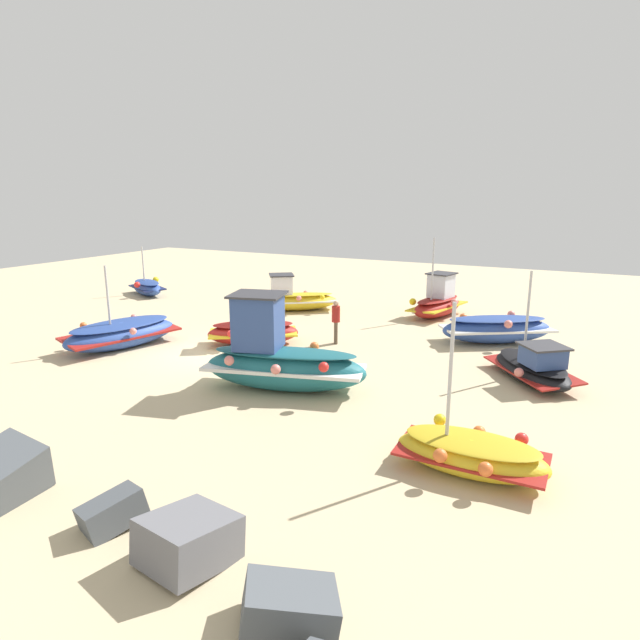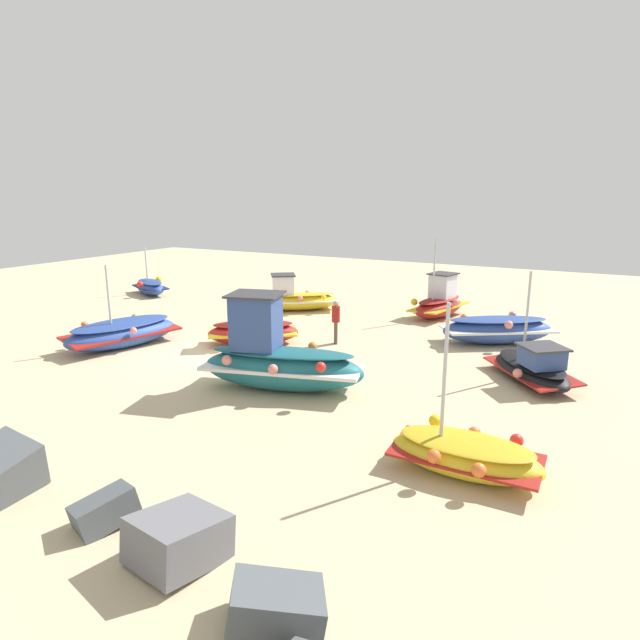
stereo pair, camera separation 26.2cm
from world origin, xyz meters
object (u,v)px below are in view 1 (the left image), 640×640
at_px(fishing_boat_0, 295,299).
at_px(fishing_boat_5, 533,367).
at_px(fishing_boat_6, 497,328).
at_px(fishing_boat_8, 122,333).
at_px(fishing_boat_1, 280,360).
at_px(fishing_boat_2, 147,287).
at_px(person_walking, 336,319).
at_px(fishing_boat_7, 252,330).
at_px(fishing_boat_4, 471,454).
at_px(fishing_boat_3, 438,302).

distance_m(fishing_boat_0, fishing_boat_5, 12.95).
distance_m(fishing_boat_6, fishing_boat_8, 14.45).
height_order(fishing_boat_1, fishing_boat_2, fishing_boat_1).
bearing_deg(fishing_boat_1, fishing_boat_6, -135.96).
xyz_separation_m(fishing_boat_8, person_walking, (-7.02, -4.16, 0.46)).
relative_size(fishing_boat_1, fishing_boat_7, 1.42).
bearing_deg(fishing_boat_5, fishing_boat_2, -142.70).
bearing_deg(person_walking, fishing_boat_6, -178.47).
bearing_deg(fishing_boat_2, fishing_boat_7, -0.95).
bearing_deg(fishing_boat_2, fishing_boat_4, -3.19).
relative_size(fishing_boat_5, fishing_boat_7, 0.99).
bearing_deg(fishing_boat_0, fishing_boat_1, 81.65).
distance_m(fishing_boat_1, fishing_boat_5, 7.85).
height_order(fishing_boat_5, fishing_boat_8, fishing_boat_5).
xyz_separation_m(fishing_boat_4, fishing_boat_8, (13.77, -3.38, 0.12)).
xyz_separation_m(fishing_boat_5, fishing_boat_7, (10.12, 0.58, 0.13)).
xyz_separation_m(fishing_boat_2, fishing_boat_3, (-16.28, -2.29, 0.23)).
xyz_separation_m(fishing_boat_7, fishing_boat_8, (4.18, 2.59, -0.05)).
relative_size(fishing_boat_3, fishing_boat_5, 1.06).
relative_size(fishing_boat_2, fishing_boat_6, 0.72).
bearing_deg(fishing_boat_3, fishing_boat_7, 160.47).
bearing_deg(fishing_boat_1, fishing_boat_7, -61.54).
xyz_separation_m(fishing_boat_2, fishing_boat_8, (-7.01, 8.34, 0.09)).
bearing_deg(fishing_boat_1, fishing_boat_2, -48.09).
bearing_deg(fishing_boat_8, fishing_boat_2, 55.61).
height_order(fishing_boat_3, person_walking, fishing_boat_3).
bearing_deg(fishing_boat_4, fishing_boat_7, 148.61).
height_order(fishing_boat_0, person_walking, fishing_boat_0).
xyz_separation_m(fishing_boat_6, person_walking, (5.51, 3.04, 0.42)).
relative_size(fishing_boat_4, fishing_boat_8, 0.78).
bearing_deg(fishing_boat_2, fishing_boat_5, 12.59).
relative_size(fishing_boat_1, fishing_boat_4, 1.42).
height_order(fishing_boat_0, fishing_boat_8, fishing_boat_8).
height_order(fishing_boat_1, fishing_boat_8, fishing_boat_8).
relative_size(fishing_boat_5, person_walking, 2.11).
distance_m(fishing_boat_5, fishing_boat_6, 4.40).
bearing_deg(fishing_boat_0, fishing_boat_2, -34.08).
height_order(fishing_boat_0, fishing_boat_1, fishing_boat_1).
bearing_deg(person_walking, fishing_boat_8, 3.29).
distance_m(fishing_boat_1, fishing_boat_2, 17.45).
relative_size(fishing_boat_2, fishing_boat_4, 0.91).
height_order(fishing_boat_2, fishing_boat_7, fishing_boat_2).
bearing_deg(person_walking, fishing_boat_0, -72.90).
bearing_deg(fishing_boat_2, fishing_boat_6, 22.89).
bearing_deg(fishing_boat_0, fishing_boat_5, 118.72).
bearing_deg(fishing_boat_7, fishing_boat_4, 113.73).
relative_size(fishing_boat_1, fishing_boat_5, 1.43).
relative_size(fishing_boat_4, fishing_boat_7, 1.00).
bearing_deg(fishing_boat_6, fishing_boat_7, 176.21).
relative_size(fishing_boat_0, fishing_boat_4, 1.18).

